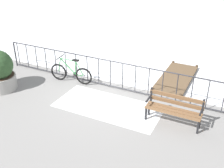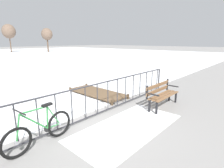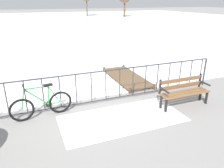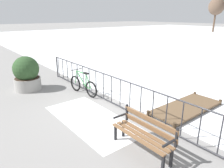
% 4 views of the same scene
% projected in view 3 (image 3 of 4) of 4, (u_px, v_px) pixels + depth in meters
% --- Properties ---
extents(ground_plane, '(160.00, 160.00, 0.00)m').
position_uv_depth(ground_plane, '(92.00, 104.00, 6.94)').
color(ground_plane, gray).
extents(frozen_pond, '(80.00, 56.00, 0.03)m').
position_uv_depth(frozen_pond, '(35.00, 23.00, 31.51)').
color(frozen_pond, white).
rests_on(frozen_pond, ground).
extents(snow_patch, '(3.43, 1.60, 0.01)m').
position_uv_depth(snow_patch, '(122.00, 118.00, 6.08)').
color(snow_patch, white).
rests_on(snow_patch, ground).
extents(railing_fence, '(9.06, 0.06, 1.07)m').
position_uv_depth(railing_fence, '(91.00, 88.00, 6.74)').
color(railing_fence, '#2D2D33').
rests_on(railing_fence, ground).
extents(bicycle_near_railing, '(1.71, 0.52, 0.97)m').
position_uv_depth(bicycle_near_railing, '(42.00, 105.00, 6.06)').
color(bicycle_near_railing, black).
rests_on(bicycle_near_railing, ground).
extents(park_bench, '(1.60, 0.48, 0.89)m').
position_uv_depth(park_bench, '(183.00, 90.00, 6.71)').
color(park_bench, brown).
rests_on(park_bench, ground).
extents(wooden_dock, '(1.10, 2.80, 0.20)m').
position_uv_depth(wooden_dock, '(126.00, 77.00, 9.02)').
color(wooden_dock, brown).
rests_on(wooden_dock, ground).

